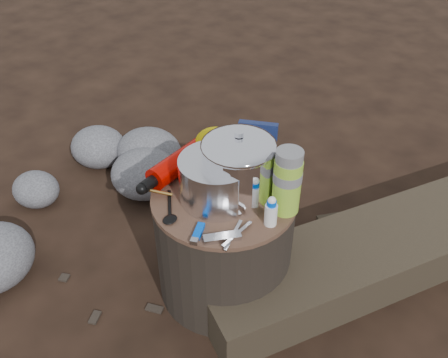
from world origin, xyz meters
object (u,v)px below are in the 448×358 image
Objects in this scene: thermos at (287,182)px; stump at (224,244)px; travel_mug at (286,177)px; camping_pot at (238,167)px; fuel_bottle at (179,163)px; log_main at (440,228)px.

stump is at bearing -163.03° from thermos.
thermos is 0.10m from travel_mug.
camping_pot is at bearing 40.31° from stump.
fuel_bottle is 1.49× the size of thermos.
fuel_bottle is 0.38m from thermos.
log_main is 18.51× the size of travel_mug.
fuel_bottle is at bearing -160.12° from travel_mug.
fuel_bottle is 2.90× the size of travel_mug.
thermos is (-0.37, -0.60, 0.44)m from log_main.
stump is 0.32m from camping_pot.
log_main is at bearing 50.07° from stump.
camping_pot reaches higher than fuel_bottle.
fuel_bottle is (-0.19, 0.01, 0.24)m from stump.
stump is 0.23× the size of log_main.
stump is 0.86m from log_main.
log_main is at bearing 50.58° from camping_pot.
stump is at bearing -100.51° from log_main.
travel_mug is at bearing 120.21° from thermos.
camping_pot is at bearing -135.66° from travel_mug.
log_main is 9.52× the size of thermos.
fuel_bottle reaches higher than log_main.
thermos is (0.37, 0.04, 0.07)m from fuel_bottle.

